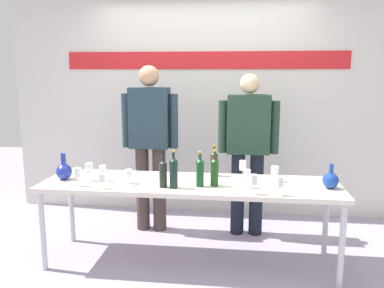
{
  "coord_description": "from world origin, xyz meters",
  "views": [
    {
      "loc": [
        0.42,
        -3.34,
        1.71
      ],
      "look_at": [
        0.0,
        0.15,
        1.06
      ],
      "focal_mm": 37.1,
      "sensor_mm": 36.0,
      "label": 1
    }
  ],
  "objects_px": {
    "presenter_left": "(150,138)",
    "wine_glass_right_1": "(279,182)",
    "wine_glass_left_3": "(77,173)",
    "wine_glass_left_0": "(102,178)",
    "wine_glass_left_2": "(129,174)",
    "wine_glass_right_0": "(243,166)",
    "wine_glass_right_2": "(275,170)",
    "wine_glass_right_4": "(247,175)",
    "wine_glass_left_4": "(103,170)",
    "wine_bottle_1": "(163,172)",
    "display_table": "(190,188)",
    "wine_bottle_2": "(174,172)",
    "wine_glass_right_3": "(253,180)",
    "decanter_blue_left": "(64,171)",
    "wine_bottle_3": "(200,172)",
    "presenter_right": "(248,144)",
    "wine_glass_left_1": "(89,168)",
    "wine_bottle_0": "(214,163)",
    "wine_bottle_4": "(215,171)",
    "decanter_blue_right": "(331,180)"
  },
  "relations": [
    {
      "from": "presenter_left",
      "to": "wine_glass_right_1",
      "type": "distance_m",
      "value": 1.61
    },
    {
      "from": "wine_glass_right_1",
      "to": "wine_glass_left_3",
      "type": "bearing_deg",
      "value": 177.87
    },
    {
      "from": "wine_glass_left_0",
      "to": "wine_glass_left_2",
      "type": "height_order",
      "value": "wine_glass_left_0"
    },
    {
      "from": "wine_glass_left_2",
      "to": "wine_glass_right_0",
      "type": "height_order",
      "value": "wine_glass_right_0"
    },
    {
      "from": "wine_glass_right_2",
      "to": "wine_glass_right_4",
      "type": "relative_size",
      "value": 0.88
    },
    {
      "from": "wine_glass_right_1",
      "to": "wine_glass_left_4",
      "type": "bearing_deg",
      "value": 170.86
    },
    {
      "from": "wine_bottle_1",
      "to": "wine_glass_left_2",
      "type": "bearing_deg",
      "value": 166.96
    },
    {
      "from": "display_table",
      "to": "wine_bottle_2",
      "type": "distance_m",
      "value": 0.29
    },
    {
      "from": "wine_glass_right_3",
      "to": "decanter_blue_left",
      "type": "bearing_deg",
      "value": 171.78
    },
    {
      "from": "display_table",
      "to": "wine_bottle_3",
      "type": "xyz_separation_m",
      "value": [
        0.1,
        -0.11,
        0.18
      ]
    },
    {
      "from": "presenter_right",
      "to": "wine_bottle_1",
      "type": "height_order",
      "value": "presenter_right"
    },
    {
      "from": "wine_glass_left_3",
      "to": "wine_glass_left_1",
      "type": "bearing_deg",
      "value": 77.74
    },
    {
      "from": "wine_glass_right_0",
      "to": "wine_bottle_0",
      "type": "bearing_deg",
      "value": 177.28
    },
    {
      "from": "display_table",
      "to": "wine_bottle_4",
      "type": "height_order",
      "value": "wine_bottle_4"
    },
    {
      "from": "wine_glass_left_0",
      "to": "wine_glass_right_0",
      "type": "xyz_separation_m",
      "value": [
        1.16,
        0.51,
        0.02
      ]
    },
    {
      "from": "wine_glass_left_3",
      "to": "wine_glass_right_0",
      "type": "xyz_separation_m",
      "value": [
        1.39,
        0.46,
        -0.01
      ]
    },
    {
      "from": "wine_glass_right_2",
      "to": "wine_glass_left_0",
      "type": "bearing_deg",
      "value": -164.57
    },
    {
      "from": "wine_bottle_2",
      "to": "wine_glass_right_0",
      "type": "relative_size",
      "value": 2.07
    },
    {
      "from": "wine_glass_left_0",
      "to": "wine_glass_left_4",
      "type": "xyz_separation_m",
      "value": [
        -0.07,
        0.23,
        0.01
      ]
    },
    {
      "from": "wine_glass_left_0",
      "to": "wine_glass_right_4",
      "type": "distance_m",
      "value": 1.21
    },
    {
      "from": "wine_bottle_3",
      "to": "wine_glass_right_2",
      "type": "xyz_separation_m",
      "value": [
        0.64,
        0.23,
        -0.03
      ]
    },
    {
      "from": "presenter_left",
      "to": "wine_glass_left_2",
      "type": "distance_m",
      "value": 0.83
    },
    {
      "from": "wine_bottle_4",
      "to": "decanter_blue_right",
      "type": "bearing_deg",
      "value": 2.43
    },
    {
      "from": "wine_glass_right_2",
      "to": "wine_glass_right_0",
      "type": "bearing_deg",
      "value": 158.1
    },
    {
      "from": "wine_glass_left_4",
      "to": "wine_bottle_2",
      "type": "bearing_deg",
      "value": -11.64
    },
    {
      "from": "wine_bottle_4",
      "to": "wine_glass_left_4",
      "type": "bearing_deg",
      "value": 178.06
    },
    {
      "from": "wine_glass_right_1",
      "to": "wine_bottle_0",
      "type": "bearing_deg",
      "value": 135.51
    },
    {
      "from": "decanter_blue_left",
      "to": "wine_glass_right_4",
      "type": "relative_size",
      "value": 1.53
    },
    {
      "from": "wine_glass_left_1",
      "to": "wine_glass_left_0",
      "type": "bearing_deg",
      "value": -48.65
    },
    {
      "from": "wine_bottle_3",
      "to": "wine_bottle_1",
      "type": "bearing_deg",
      "value": -168.7
    },
    {
      "from": "decanter_blue_left",
      "to": "wine_glass_left_3",
      "type": "distance_m",
      "value": 0.28
    },
    {
      "from": "wine_glass_left_2",
      "to": "wine_glass_right_2",
      "type": "xyz_separation_m",
      "value": [
        1.27,
        0.22,
        0.01
      ]
    },
    {
      "from": "wine_glass_right_1",
      "to": "wine_glass_right_4",
      "type": "xyz_separation_m",
      "value": [
        -0.25,
        0.19,
        0.0
      ]
    },
    {
      "from": "wine_bottle_1",
      "to": "wine_glass_left_3",
      "type": "relative_size",
      "value": 1.97
    },
    {
      "from": "wine_bottle_0",
      "to": "wine_glass_right_0",
      "type": "distance_m",
      "value": 0.27
    },
    {
      "from": "wine_bottle_4",
      "to": "wine_glass_left_2",
      "type": "bearing_deg",
      "value": -178.49
    },
    {
      "from": "display_table",
      "to": "wine_bottle_4",
      "type": "bearing_deg",
      "value": -19.82
    },
    {
      "from": "wine_bottle_1",
      "to": "wine_glass_right_3",
      "type": "relative_size",
      "value": 1.95
    },
    {
      "from": "wine_bottle_1",
      "to": "wine_glass_right_0",
      "type": "bearing_deg",
      "value": 31.48
    },
    {
      "from": "wine_glass_left_0",
      "to": "wine_glass_left_1",
      "type": "bearing_deg",
      "value": 131.35
    },
    {
      "from": "wine_glass_right_0",
      "to": "presenter_left",
      "type": "bearing_deg",
      "value": 154.15
    },
    {
      "from": "wine_bottle_4",
      "to": "wine_glass_right_4",
      "type": "height_order",
      "value": "wine_bottle_4"
    },
    {
      "from": "decanter_blue_right",
      "to": "wine_glass_left_4",
      "type": "bearing_deg",
      "value": -179.79
    },
    {
      "from": "wine_bottle_2",
      "to": "wine_glass_right_2",
      "type": "distance_m",
      "value": 0.91
    },
    {
      "from": "wine_glass_left_1",
      "to": "wine_glass_left_4",
      "type": "distance_m",
      "value": 0.12
    },
    {
      "from": "presenter_right",
      "to": "wine_glass_right_0",
      "type": "relative_size",
      "value": 10.82
    },
    {
      "from": "presenter_right",
      "to": "wine_glass_right_3",
      "type": "distance_m",
      "value": 0.99
    },
    {
      "from": "wine_glass_left_1",
      "to": "decanter_blue_right",
      "type": "bearing_deg",
      "value": 0.48
    },
    {
      "from": "wine_bottle_1",
      "to": "wine_glass_left_0",
      "type": "height_order",
      "value": "wine_bottle_1"
    },
    {
      "from": "wine_glass_left_2",
      "to": "wine_glass_right_1",
      "type": "bearing_deg",
      "value": -8.57
    }
  ]
}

